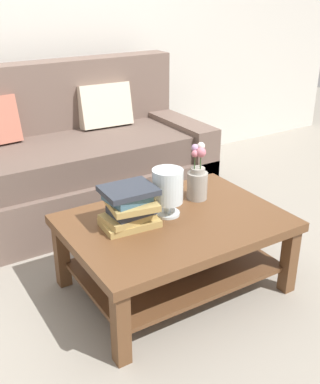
{
  "coord_description": "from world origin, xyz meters",
  "views": [
    {
      "loc": [
        -1.24,
        -2.09,
        1.59
      ],
      "look_at": [
        -0.01,
        -0.1,
        0.53
      ],
      "focal_mm": 43.93,
      "sensor_mm": 36.0,
      "label": 1
    }
  ],
  "objects_px": {
    "coffee_table": "(176,238)",
    "book_stack_main": "(129,207)",
    "couch": "(65,165)",
    "flower_pitcher": "(197,179)",
    "glass_hurricane_vase": "(168,188)"
  },
  "relations": [
    {
      "from": "coffee_table",
      "to": "book_stack_main",
      "type": "relative_size",
      "value": 3.82
    },
    {
      "from": "couch",
      "to": "coffee_table",
      "type": "height_order",
      "value": "couch"
    },
    {
      "from": "coffee_table",
      "to": "book_stack_main",
      "type": "bearing_deg",
      "value": 165.11
    },
    {
      "from": "coffee_table",
      "to": "flower_pitcher",
      "type": "distance_m",
      "value": 0.37
    },
    {
      "from": "coffee_table",
      "to": "flower_pitcher",
      "type": "bearing_deg",
      "value": 31.3
    },
    {
      "from": "coffee_table",
      "to": "flower_pitcher",
      "type": "height_order",
      "value": "flower_pitcher"
    },
    {
      "from": "book_stack_main",
      "to": "flower_pitcher",
      "type": "distance_m",
      "value": 0.5
    },
    {
      "from": "book_stack_main",
      "to": "glass_hurricane_vase",
      "type": "height_order",
      "value": "glass_hurricane_vase"
    },
    {
      "from": "couch",
      "to": "book_stack_main",
      "type": "xyz_separation_m",
      "value": [
        -0.09,
        -1.17,
        0.17
      ]
    },
    {
      "from": "book_stack_main",
      "to": "flower_pitcher",
      "type": "height_order",
      "value": "flower_pitcher"
    },
    {
      "from": "couch",
      "to": "coffee_table",
      "type": "relative_size",
      "value": 1.78
    },
    {
      "from": "couch",
      "to": "flower_pitcher",
      "type": "xyz_separation_m",
      "value": [
        0.39,
        -1.09,
        0.19
      ]
    },
    {
      "from": "couch",
      "to": "coffee_table",
      "type": "distance_m",
      "value": 1.25
    },
    {
      "from": "couch",
      "to": "glass_hurricane_vase",
      "type": "distance_m",
      "value": 1.2
    },
    {
      "from": "couch",
      "to": "glass_hurricane_vase",
      "type": "height_order",
      "value": "couch"
    }
  ]
}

